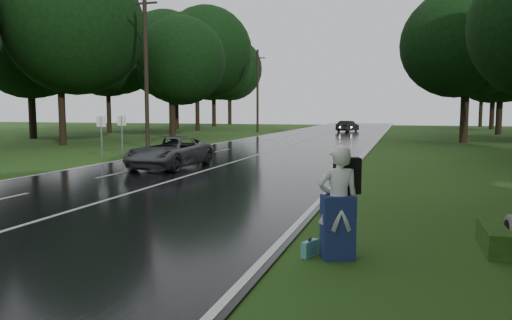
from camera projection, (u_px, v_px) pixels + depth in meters
The scene contains 16 objects.
ground at pixel (30, 225), 10.99m from camera, with size 160.00×160.00×0.00m, color #244514.
road at pixel (268, 152), 30.02m from camera, with size 12.00×140.00×0.04m, color black.
lane_center at pixel (268, 152), 30.02m from camera, with size 0.12×140.00×0.01m, color silver.
grey_car at pixel (170, 152), 21.56m from camera, with size 2.29×4.98×1.38m, color #515357.
far_car at pixel (348, 126), 57.98m from camera, with size 1.39×3.99×1.31m, color black.
hitchhiker at pixel (339, 206), 8.42m from camera, with size 0.85×0.83×1.99m.
suitcase at pixel (310, 249), 8.60m from camera, with size 0.12×0.40×0.29m, color teal.
utility_pole_mid at pixel (148, 149), 32.79m from camera, with size 1.80×0.28×10.63m, color black, non-canonical shape.
utility_pole_far at pixel (258, 132), 57.17m from camera, with size 1.80×0.28×9.58m, color black, non-canonical shape.
road_sign_a at pixel (102, 159), 25.68m from camera, with size 0.54×0.10×2.27m, color white, non-canonical shape.
road_sign_b at pixel (123, 156), 27.53m from camera, with size 0.55×0.10×2.28m, color white, non-canonical shape.
tree_left_d at pixel (63, 145), 36.18m from camera, with size 9.59×9.59×14.98m, color black, non-canonical shape.
tree_left_e at pixel (173, 138), 45.51m from camera, with size 7.88×7.88×12.31m, color black, non-canonical shape.
tree_left_f at pixel (198, 131), 62.00m from camera, with size 10.76×10.76×16.81m, color black, non-canonical shape.
tree_right_e at pixel (463, 143), 38.94m from camera, with size 8.85×8.85×13.84m, color black, non-canonical shape.
tree_right_f at pixel (498, 135), 52.00m from camera, with size 8.42×8.42×13.16m, color black, non-canonical shape.
Camera 1 is at (8.03, -8.82, 2.58)m, focal length 34.13 mm.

